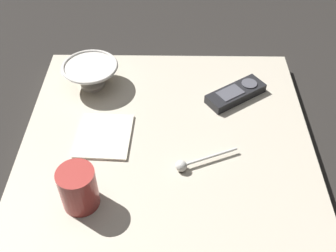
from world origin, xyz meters
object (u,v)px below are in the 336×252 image
(teaspoon, at_px, (188,164))
(cereal_bowl, at_px, (91,74))
(coffee_mug, at_px, (78,188))
(folded_napkin, at_px, (104,136))
(tv_remote_near, at_px, (236,93))

(teaspoon, bearing_deg, cereal_bowl, -48.18)
(coffee_mug, relative_size, folded_napkin, 0.63)
(tv_remote_near, bearing_deg, coffee_mug, 43.59)
(folded_napkin, bearing_deg, cereal_bowl, -73.89)
(teaspoon, bearing_deg, folded_napkin, -24.68)
(teaspoon, height_order, tv_remote_near, tv_remote_near)
(cereal_bowl, relative_size, teaspoon, 1.06)
(coffee_mug, height_order, tv_remote_near, coffee_mug)
(coffee_mug, xyz_separation_m, tv_remote_near, (-0.33, -0.31, -0.03))
(cereal_bowl, xyz_separation_m, teaspoon, (-0.24, 0.27, -0.02))
(teaspoon, height_order, folded_napkin, teaspoon)
(cereal_bowl, height_order, folded_napkin, cereal_bowl)
(coffee_mug, distance_m, folded_napkin, 0.18)
(tv_remote_near, xyz_separation_m, folded_napkin, (0.31, 0.14, -0.01))
(cereal_bowl, xyz_separation_m, tv_remote_near, (-0.36, 0.04, -0.02))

